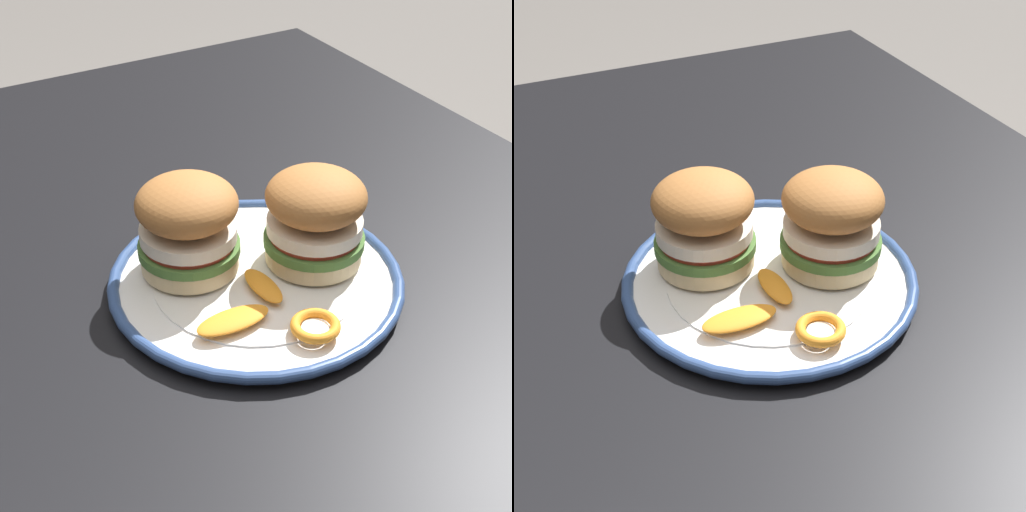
% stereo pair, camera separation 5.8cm
% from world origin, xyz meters
% --- Properties ---
extents(dining_table, '(1.32, 1.04, 0.70)m').
position_xyz_m(dining_table, '(0.00, 0.00, 0.62)').
color(dining_table, black).
rests_on(dining_table, ground).
extents(dinner_plate, '(0.30, 0.30, 0.02)m').
position_xyz_m(dinner_plate, '(0.02, -0.05, 0.71)').
color(dinner_plate, white).
rests_on(dinner_plate, dining_table).
extents(sandwich_half_left, '(0.14, 0.14, 0.10)m').
position_xyz_m(sandwich_half_left, '(0.06, -0.00, 0.77)').
color(sandwich_half_left, beige).
rests_on(sandwich_half_left, dinner_plate).
extents(sandwich_half_right, '(0.14, 0.14, 0.10)m').
position_xyz_m(sandwich_half_right, '(0.01, -0.12, 0.77)').
color(sandwich_half_right, beige).
rests_on(sandwich_half_right, dinner_plate).
extents(orange_peel_curled, '(0.05, 0.05, 0.01)m').
position_xyz_m(orange_peel_curled, '(-0.09, -0.05, 0.72)').
color(orange_peel_curled, orange).
rests_on(orange_peel_curled, dinner_plate).
extents(orange_peel_strip_long, '(0.03, 0.07, 0.01)m').
position_xyz_m(orange_peel_strip_long, '(-0.04, 0.01, 0.72)').
color(orange_peel_strip_long, orange).
rests_on(orange_peel_strip_long, dinner_plate).
extents(orange_peel_strip_short, '(0.06, 0.02, 0.01)m').
position_xyz_m(orange_peel_strip_short, '(-0.01, -0.04, 0.72)').
color(orange_peel_strip_short, orange).
rests_on(orange_peel_strip_short, dinner_plate).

